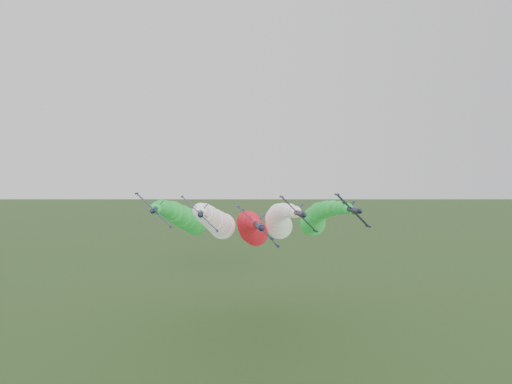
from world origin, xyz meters
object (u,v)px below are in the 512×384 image
at_px(jet_lead, 252,228).
at_px(jet_outer_left, 184,218).
at_px(jet_trail, 253,227).
at_px(jet_inner_left, 215,221).
at_px(jet_outer_right, 315,218).
at_px(jet_inner_right, 279,221).

xyz_separation_m(jet_lead, jet_outer_left, (-19.21, 18.36, 1.65)).
bearing_deg(jet_trail, jet_inner_left, -133.17).
height_order(jet_outer_left, jet_outer_right, jet_outer_left).
xyz_separation_m(jet_inner_left, jet_outer_left, (-9.67, 2.29, 0.90)).
relative_size(jet_inner_left, jet_outer_left, 1.00).
relative_size(jet_inner_left, jet_trail, 1.00).
height_order(jet_lead, jet_inner_left, jet_inner_left).
xyz_separation_m(jet_outer_left, jet_trail, (22.94, 11.85, -4.40)).
distance_m(jet_inner_right, jet_outer_left, 29.58).
bearing_deg(jet_outer_right, jet_inner_right, -152.55).
bearing_deg(jet_lead, jet_outer_right, 40.53).
distance_m(jet_inner_left, jet_inner_right, 19.64).
height_order(jet_outer_left, jet_trail, jet_outer_left).
distance_m(jet_outer_right, jet_trail, 22.30).
relative_size(jet_lead, jet_inner_left, 0.99).
bearing_deg(jet_trail, jet_outer_right, -28.49).
bearing_deg(jet_inner_right, jet_outer_left, 169.25).
xyz_separation_m(jet_lead, jet_trail, (3.72, 30.22, -2.75)).
distance_m(jet_lead, jet_inner_left, 18.71).
bearing_deg(jet_inner_left, jet_outer_right, 6.37).
relative_size(jet_outer_left, jet_trail, 1.00).
height_order(jet_inner_right, jet_trail, jet_inner_right).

